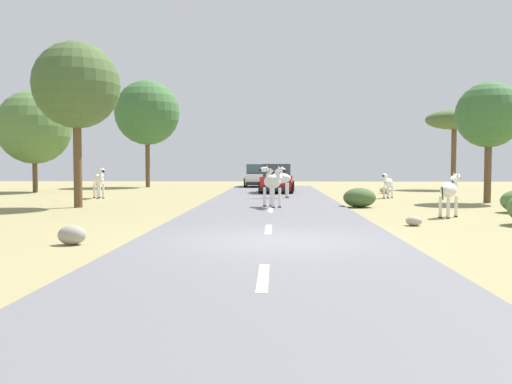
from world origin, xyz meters
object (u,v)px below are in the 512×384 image
bush_3 (360,198)px  zebra_4 (450,190)px  tree_6 (76,86)px  rock_0 (414,221)px  tree_3 (34,127)px  zebra_3 (99,180)px  zebra_0 (273,182)px  zebra_1 (388,183)px  zebra_2 (278,179)px  tree_0 (454,121)px  tree_2 (489,115)px  rock_1 (72,235)px  car_0 (277,179)px  tree_7 (147,113)px  car_1 (257,176)px  rock_2 (385,190)px

bush_3 → zebra_4: bearing=-61.5°
tree_6 → rock_0: size_ratio=14.64×
tree_3 → tree_6: 14.16m
tree_3 → bush_3: tree_3 is taller
zebra_3 → bush_3: bearing=124.2°
zebra_0 → zebra_1: bearing=-158.1°
rock_0 → zebra_2: bearing=107.4°
tree_0 → tree_2: tree_0 is taller
bush_3 → zebra_2: bearing=121.4°
zebra_2 → tree_6: tree_6 is taller
rock_1 → zebra_4: bearing=32.7°
zebra_2 → car_0: size_ratio=0.39×
rock_0 → zebra_0: bearing=124.2°
zebra_4 → tree_0: tree_0 is taller
zebra_3 → tree_3: size_ratio=0.25×
car_0 → bush_3: car_0 is taller
zebra_0 → tree_2: tree_2 is taller
tree_3 → tree_7: 9.77m
tree_6 → rock_1: (3.62, -10.18, -4.68)m
zebra_0 → zebra_2: (0.22, 6.16, -0.01)m
tree_6 → bush_3: tree_6 is taller
zebra_2 → car_0: car_0 is taller
zebra_4 → car_1: (-7.11, 23.97, -0.04)m
tree_0 → rock_0: 25.23m
tree_0 → tree_3: bearing=-170.0°
zebra_0 → rock_2: size_ratio=2.26×
tree_0 → tree_3: tree_3 is taller
zebra_0 → tree_2: (9.72, 3.61, 2.92)m
zebra_1 → rock_0: zebra_1 is taller
rock_0 → rock_1: rock_1 is taller
tree_3 → tree_7: tree_7 is taller
zebra_4 → rock_0: bearing=-87.3°
zebra_1 → tree_0: (6.74, 10.45, 4.04)m
zebra_3 → bush_3: (12.53, -5.51, -0.57)m
zebra_2 → tree_3: size_ratio=0.27×
car_0 → tree_6: bearing=57.9°
zebra_1 → car_1: 15.46m
zebra_2 → zebra_0: bearing=164.8°
car_1 → tree_2: tree_2 is taller
car_0 → tree_6: 14.61m
car_1 → zebra_2: bearing=94.2°
car_0 → car_1: bearing=-77.0°
zebra_1 → rock_0: 12.95m
tree_7 → rock_0: 30.32m
zebra_1 → car_1: car_1 is taller
zebra_1 → tree_2: tree_2 is taller
tree_2 → zebra_2: bearing=165.0°
car_0 → tree_0: size_ratio=0.79×
zebra_3 → tree_2: bearing=139.8°
zebra_0 → tree_6: bearing=-29.7°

